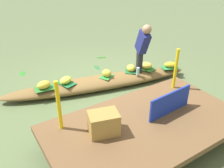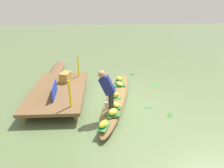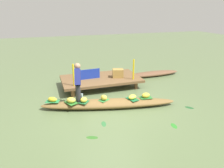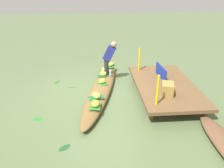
# 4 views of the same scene
# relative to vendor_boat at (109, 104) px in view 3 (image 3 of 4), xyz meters

# --- Properties ---
(canal_water) EXTENTS (40.00, 40.00, 0.00)m
(canal_water) POSITION_rel_vendor_boat_xyz_m (0.00, 0.00, -0.13)
(canal_water) COLOR #586B42
(canal_water) RESTS_ON ground
(dock_platform) EXTENTS (3.20, 1.80, 0.39)m
(dock_platform) POSITION_rel_vendor_boat_xyz_m (0.28, 2.00, 0.20)
(dock_platform) COLOR brown
(dock_platform) RESTS_ON ground
(vendor_boat) EXTENTS (4.47, 1.63, 0.25)m
(vendor_boat) POSITION_rel_vendor_boat_xyz_m (0.00, 0.00, 0.00)
(vendor_boat) COLOR brown
(vendor_boat) RESTS_ON ground
(moored_boat) EXTENTS (2.75, 0.59, 0.22)m
(moored_boat) POSITION_rel_vendor_boat_xyz_m (3.06, 2.62, -0.01)
(moored_boat) COLOR brown
(moored_boat) RESTS_ON ground
(leaf_mat_0) EXTENTS (0.38, 0.48, 0.01)m
(leaf_mat_0) POSITION_rel_vendor_boat_xyz_m (0.77, -0.17, 0.13)
(leaf_mat_0) COLOR #1A6334
(leaf_mat_0) RESTS_ON vendor_boat
(banana_bunch_0) EXTENTS (0.36, 0.31, 0.15)m
(banana_bunch_0) POSITION_rel_vendor_boat_xyz_m (0.77, -0.17, 0.20)
(banana_bunch_0) COLOR yellow
(banana_bunch_0) RESTS_ON vendor_boat
(leaf_mat_1) EXTENTS (0.40, 0.37, 0.01)m
(leaf_mat_1) POSITION_rel_vendor_boat_xyz_m (-0.16, 0.04, 0.13)
(leaf_mat_1) COLOR #2F8239
(leaf_mat_1) RESTS_ON vendor_boat
(banana_bunch_1) EXTENTS (0.26, 0.29, 0.18)m
(banana_bunch_1) POSITION_rel_vendor_boat_xyz_m (-0.16, 0.04, 0.22)
(banana_bunch_1) COLOR gold
(banana_bunch_1) RESTS_ON vendor_boat
(leaf_mat_2) EXTENTS (0.44, 0.50, 0.01)m
(leaf_mat_2) POSITION_rel_vendor_boat_xyz_m (-1.21, 0.19, 0.13)
(leaf_mat_2) COLOR #2C7027
(leaf_mat_2) RESTS_ON vendor_boat
(banana_bunch_2) EXTENTS (0.37, 0.36, 0.17)m
(banana_bunch_2) POSITION_rel_vendor_boat_xyz_m (-1.21, 0.19, 0.22)
(banana_bunch_2) COLOR yellow
(banana_bunch_2) RESTS_ON vendor_boat
(leaf_mat_3) EXTENTS (0.41, 0.42, 0.01)m
(leaf_mat_3) POSITION_rel_vendor_boat_xyz_m (-0.82, 0.10, 0.13)
(leaf_mat_3) COLOR #215F31
(leaf_mat_3) RESTS_ON vendor_boat
(banana_bunch_3) EXTENTS (0.29, 0.30, 0.16)m
(banana_bunch_3) POSITION_rel_vendor_boat_xyz_m (-0.82, 0.10, 0.21)
(banana_bunch_3) COLOR yellow
(banana_bunch_3) RESTS_ON vendor_boat
(leaf_mat_4) EXTENTS (0.49, 0.38, 0.01)m
(leaf_mat_4) POSITION_rel_vendor_boat_xyz_m (-1.77, 0.46, 0.13)
(leaf_mat_4) COLOR #288343
(leaf_mat_4) RESTS_ON vendor_boat
(banana_bunch_4) EXTENTS (0.36, 0.33, 0.15)m
(banana_bunch_4) POSITION_rel_vendor_boat_xyz_m (-1.77, 0.46, 0.20)
(banana_bunch_4) COLOR gold
(banana_bunch_4) RESTS_ON vendor_boat
(leaf_mat_5) EXTENTS (0.44, 0.33, 0.01)m
(leaf_mat_5) POSITION_rel_vendor_boat_xyz_m (1.25, -0.20, 0.13)
(leaf_mat_5) COLOR #2E742E
(leaf_mat_5) RESTS_ON vendor_boat
(banana_bunch_5) EXTENTS (0.32, 0.26, 0.16)m
(banana_bunch_5) POSITION_rel_vendor_boat_xyz_m (1.25, -0.20, 0.21)
(banana_bunch_5) COLOR gold
(banana_bunch_5) RESTS_ON vendor_boat
(vendor_person) EXTENTS (0.28, 0.50, 1.21)m
(vendor_person) POSITION_rel_vendor_boat_xyz_m (-0.94, 0.33, 0.82)
(vendor_person) COLOR #28282D
(vendor_person) RESTS_ON vendor_boat
(water_bottle) EXTENTS (0.07, 0.07, 0.19)m
(water_bottle) POSITION_rel_vendor_boat_xyz_m (-0.83, 0.36, 0.22)
(water_bottle) COLOR silver
(water_bottle) RESTS_ON vendor_boat
(market_banner) EXTENTS (0.92, 0.09, 0.40)m
(market_banner) POSITION_rel_vendor_boat_xyz_m (-0.22, 2.00, 0.46)
(market_banner) COLOR #19309E
(market_banner) RESTS_ON dock_platform
(railing_post_west) EXTENTS (0.06, 0.06, 0.82)m
(railing_post_west) POSITION_rel_vendor_boat_xyz_m (-0.92, 1.40, 0.67)
(railing_post_west) COLOR yellow
(railing_post_west) RESTS_ON dock_platform
(railing_post_east) EXTENTS (0.06, 0.06, 0.82)m
(railing_post_east) POSITION_rel_vendor_boat_xyz_m (1.48, 1.40, 0.67)
(railing_post_east) COLOR yellow
(railing_post_east) RESTS_ON dock_platform
(produce_crate) EXTENTS (0.51, 0.43, 0.35)m
(produce_crate) POSITION_rel_vendor_boat_xyz_m (0.98, 1.84, 0.43)
(produce_crate) COLOR #A17D3B
(produce_crate) RESTS_ON dock_platform
(drifting_plant_0) EXTENTS (0.31, 0.32, 0.01)m
(drifting_plant_0) POSITION_rel_vendor_boat_xyz_m (2.52, -0.89, -0.12)
(drifting_plant_0) COLOR #1F5025
(drifting_plant_0) RESTS_ON ground
(drifting_plant_1) EXTENTS (0.19, 0.33, 0.01)m
(drifting_plant_1) POSITION_rel_vendor_boat_xyz_m (-0.47, -1.01, -0.12)
(drifting_plant_1) COLOR #2D6633
(drifting_plant_1) RESTS_ON ground
(drifting_plant_2) EXTENTS (0.34, 0.25, 0.01)m
(drifting_plant_2) POSITION_rel_vendor_boat_xyz_m (-0.94, -1.56, -0.12)
(drifting_plant_2) COLOR #2D6421
(drifting_plant_2) RESTS_ON ground
(drifting_plant_3) EXTENTS (0.20, 0.32, 0.01)m
(drifting_plant_3) POSITION_rel_vendor_boat_xyz_m (1.37, -1.73, -0.12)
(drifting_plant_3) COLOR #2A7B25
(drifting_plant_3) RESTS_ON ground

